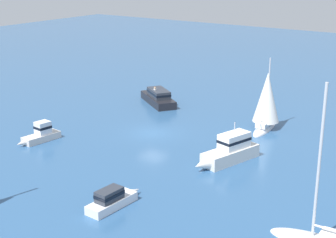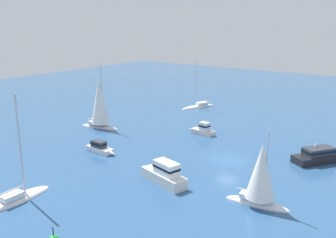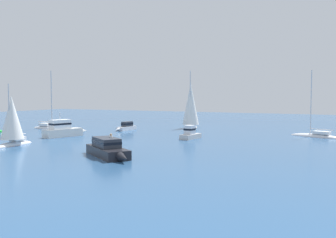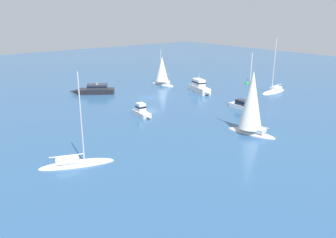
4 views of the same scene
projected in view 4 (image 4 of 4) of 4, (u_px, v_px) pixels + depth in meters
The scene contains 10 objects.
ground_plane at pixel (151, 98), 60.00m from camera, with size 160.00×160.00×0.00m, color #2D5684.
motor_cruiser at pixel (142, 111), 49.73m from camera, with size 4.49×1.73×1.80m.
sloop at pixel (76, 164), 34.06m from camera, with size 4.10×7.35×9.62m.
ketch at pixel (162, 72), 69.76m from camera, with size 5.92×2.90×7.50m.
sailboat at pixel (252, 105), 41.82m from camera, with size 6.52×3.33×10.19m.
launch at pixel (95, 90), 62.90m from camera, with size 5.82×7.47×2.12m.
launch_1 at pixel (240, 105), 53.53m from camera, with size 4.81×1.50×1.40m.
yacht at pixel (274, 91), 64.19m from camera, with size 2.22×6.60×10.23m.
powerboat at pixel (200, 87), 63.71m from camera, with size 6.85×3.10×3.33m.
channel_buoy at pixel (247, 84), 71.62m from camera, with size 0.80×0.80×1.50m.
Camera 4 is at (47.39, -34.13, 14.57)m, focal length 37.13 mm.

